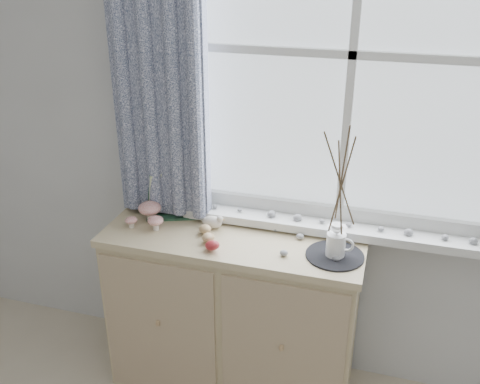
{
  "coord_description": "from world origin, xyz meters",
  "views": [
    {
      "loc": [
        0.49,
        -0.28,
        2.06
      ],
      "look_at": [
        -0.1,
        1.7,
        1.1
      ],
      "focal_mm": 40.0,
      "sensor_mm": 36.0,
      "label": 1
    }
  ],
  "objects": [
    {
      "name": "sideboard",
      "position": [
        -0.15,
        1.75,
        0.43
      ],
      "size": [
        1.2,
        0.45,
        0.85
      ],
      "color": "tan",
      "rests_on": "ground"
    },
    {
      "name": "botanical_book",
      "position": [
        -0.46,
        1.84,
        0.97
      ],
      "size": [
        0.37,
        0.25,
        0.24
      ],
      "primitive_type": null,
      "rotation": [
        0.0,
        0.0,
        0.37
      ],
      "color": "#20442E",
      "rests_on": "sideboard"
    },
    {
      "name": "toadstool_cluster",
      "position": [
        -0.56,
        1.75,
        0.91
      ],
      "size": [
        0.19,
        0.16,
        0.1
      ],
      "color": "silver",
      "rests_on": "sideboard"
    },
    {
      "name": "wooden_eggs",
      "position": [
        -0.24,
        1.67,
        0.88
      ],
      "size": [
        0.13,
        0.17,
        0.07
      ],
      "color": "tan",
      "rests_on": "sideboard"
    },
    {
      "name": "songbird_figurine",
      "position": [
        -0.27,
        1.8,
        0.88
      ],
      "size": [
        0.13,
        0.06,
        0.07
      ],
      "primitive_type": null,
      "rotation": [
        0.0,
        0.0,
        -0.02
      ],
      "color": "silver",
      "rests_on": "sideboard"
    },
    {
      "name": "crocheted_doily",
      "position": [
        0.32,
        1.71,
        0.85
      ],
      "size": [
        0.25,
        0.25,
        0.01
      ],
      "primitive_type": "cylinder",
      "color": "black",
      "rests_on": "sideboard"
    },
    {
      "name": "twig_pitcher",
      "position": [
        0.32,
        1.71,
        1.21
      ],
      "size": [
        0.22,
        0.22,
        0.62
      ],
      "rotation": [
        0.0,
        0.0,
        0.02
      ],
      "color": "white",
      "rests_on": "crocheted_doily"
    },
    {
      "name": "sideboard_pebbles",
      "position": [
        0.15,
        1.75,
        0.86
      ],
      "size": [
        0.34,
        0.23,
        0.02
      ],
      "color": "#959598",
      "rests_on": "sideboard"
    }
  ]
}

